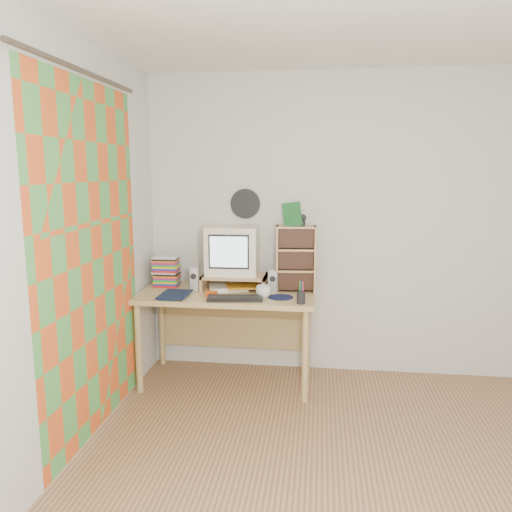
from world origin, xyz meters
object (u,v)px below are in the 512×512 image
(diary, at_px, (161,292))
(mug, at_px, (264,292))
(cd_rack, at_px, (296,258))
(keyboard, at_px, (235,298))
(dvd_stack, at_px, (166,269))
(crt_monitor, at_px, (232,250))
(desk, at_px, (228,306))

(diary, bearing_deg, mug, 4.09)
(cd_rack, height_order, diary, cd_rack)
(keyboard, relative_size, dvd_stack, 1.44)
(keyboard, distance_m, cd_rack, 0.62)
(keyboard, distance_m, mug, 0.23)
(keyboard, bearing_deg, crt_monitor, 95.26)
(cd_rack, bearing_deg, keyboard, -144.77)
(crt_monitor, bearing_deg, desk, -105.57)
(keyboard, xyz_separation_m, cd_rack, (0.43, 0.36, 0.25))
(keyboard, bearing_deg, diary, 167.24)
(crt_monitor, bearing_deg, cd_rack, -4.45)
(dvd_stack, bearing_deg, desk, -9.78)
(crt_monitor, relative_size, keyboard, 1.00)
(desk, distance_m, cd_rack, 0.67)
(desk, height_order, diary, diary)
(crt_monitor, height_order, cd_rack, cd_rack)
(desk, bearing_deg, diary, -152.85)
(cd_rack, height_order, mug, cd_rack)
(crt_monitor, distance_m, cd_rack, 0.52)
(dvd_stack, height_order, diary, dvd_stack)
(keyboard, bearing_deg, mug, 19.55)
(diary, bearing_deg, dvd_stack, 100.89)
(dvd_stack, relative_size, diary, 1.10)
(dvd_stack, relative_size, mug, 2.45)
(dvd_stack, relative_size, cd_rack, 0.55)
(keyboard, relative_size, diary, 1.57)
(crt_monitor, relative_size, mug, 3.51)
(desk, bearing_deg, cd_rack, 6.57)
(desk, bearing_deg, keyboard, -70.09)
(desk, xyz_separation_m, diary, (-0.48, -0.25, 0.16))
(mug, bearing_deg, dvd_stack, 162.01)
(cd_rack, relative_size, diary, 2.00)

